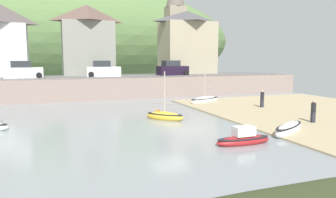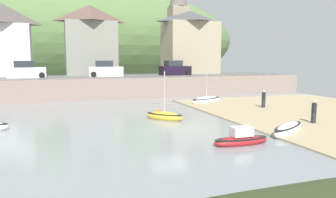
{
  "view_description": "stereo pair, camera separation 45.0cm",
  "coord_description": "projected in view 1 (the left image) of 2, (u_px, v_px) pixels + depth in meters",
  "views": [
    {
      "loc": [
        -7.39,
        -19.57,
        4.63
      ],
      "look_at": [
        1.17,
        3.66,
        1.49
      ],
      "focal_mm": 34.37,
      "sensor_mm": 36.0,
      "label": 1
    },
    {
      "loc": [
        -6.97,
        -19.72,
        4.63
      ],
      "look_at": [
        1.17,
        3.66,
        1.49
      ],
      "focal_mm": 34.37,
      "sensor_mm": 36.0,
      "label": 2
    }
  ],
  "objects": [
    {
      "name": "parked_car_near_slipway",
      "position": [
        23.0,
        71.0,
        36.69
      ],
      "size": [
        4.24,
        2.08,
        1.95
      ],
      "rotation": [
        0.0,
        0.0,
        0.09
      ],
      "color": "silver",
      "rests_on": "ground"
    },
    {
      "name": "sailboat_tall_mast",
      "position": [
        243.0,
        139.0,
        17.46
      ],
      "size": [
        3.27,
        1.0,
        1.11
      ],
      "rotation": [
        0.0,
        0.0,
        0.0
      ],
      "color": "maroon",
      "rests_on": "ground"
    },
    {
      "name": "person_on_slipway",
      "position": [
        313.0,
        110.0,
        22.75
      ],
      "size": [
        0.34,
        0.34,
        1.62
      ],
      "color": "#282833",
      "rests_on": "ground"
    },
    {
      "name": "mooring_buoy",
      "position": [
        158.0,
        112.0,
        26.83
      ],
      "size": [
        0.49,
        0.49,
        0.49
      ],
      "color": "orange",
      "rests_on": "ground"
    },
    {
      "name": "ground",
      "position": [
        287.0,
        170.0,
        12.9
      ],
      "size": [
        48.0,
        41.0,
        0.61
      ],
      "color": "gray"
    },
    {
      "name": "parked_car_by_wall",
      "position": [
        103.0,
        70.0,
        39.82
      ],
      "size": [
        4.26,
        2.13,
        1.95
      ],
      "rotation": [
        0.0,
        0.0,
        -0.11
      ],
      "color": "silver",
      "rests_on": "ground"
    },
    {
      "name": "dinghy_open_wooden",
      "position": [
        205.0,
        100.0,
        33.68
      ],
      "size": [
        4.27,
        2.77,
        4.13
      ],
      "rotation": [
        0.0,
        0.0,
        0.41
      ],
      "color": "white",
      "rests_on": "ground"
    },
    {
      "name": "quay_seawall",
      "position": [
        118.0,
        87.0,
        37.46
      ],
      "size": [
        48.0,
        9.4,
        2.4
      ],
      "color": "gray",
      "rests_on": "ground"
    },
    {
      "name": "parked_car_end_of_row",
      "position": [
        172.0,
        69.0,
        42.97
      ],
      "size": [
        4.25,
        2.1,
        1.95
      ],
      "rotation": [
        0.0,
        0.0,
        0.1
      ],
      "color": "black",
      "rests_on": "ground"
    },
    {
      "name": "sailboat_white_hull",
      "position": [
        289.0,
        129.0,
        19.96
      ],
      "size": [
        3.89,
        2.86,
        0.88
      ],
      "rotation": [
        0.0,
        0.0,
        0.55
      ],
      "color": "white",
      "rests_on": "ground"
    },
    {
      "name": "hillside_backdrop",
      "position": [
        56.0,
        40.0,
        69.69
      ],
      "size": [
        80.0,
        44.0,
        24.59
      ],
      "color": "#587642",
      "rests_on": "ground"
    },
    {
      "name": "person_near_water",
      "position": [
        262.0,
        98.0,
        29.84
      ],
      "size": [
        0.34,
        0.34,
        1.62
      ],
      "color": "#282833",
      "rests_on": "ground"
    },
    {
      "name": "fishing_boat_green",
      "position": [
        165.0,
        116.0,
        24.44
      ],
      "size": [
        2.83,
        2.98,
        3.84
      ],
      "rotation": [
        0.0,
        0.0,
        -0.84
      ],
      "color": "gold",
      "rests_on": "ground"
    },
    {
      "name": "waterfront_building_centre",
      "position": [
        88.0,
        40.0,
        43.08
      ],
      "size": [
        6.9,
        5.09,
        9.28
      ],
      "color": "gray",
      "rests_on": "ground"
    },
    {
      "name": "church_with_spire",
      "position": [
        175.0,
        20.0,
        51.22
      ],
      "size": [
        3.0,
        3.0,
        16.0
      ],
      "color": "gray",
      "rests_on": "ground"
    },
    {
      "name": "waterfront_building_right",
      "position": [
        187.0,
        42.0,
        48.07
      ],
      "size": [
        7.8,
        5.84,
        9.21
      ],
      "color": "tan",
      "rests_on": "ground"
    }
  ]
}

